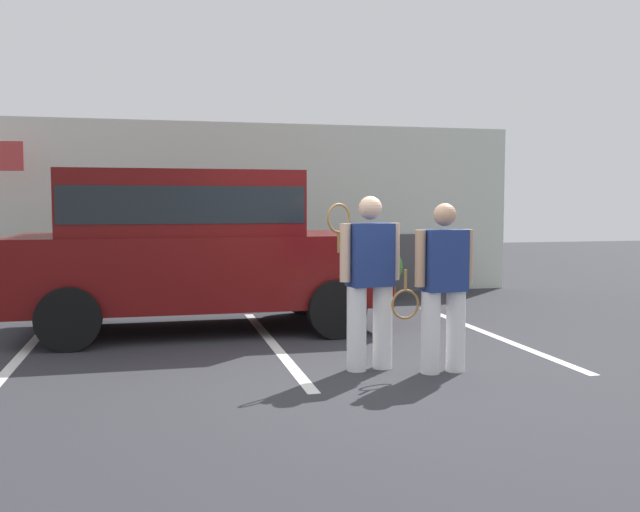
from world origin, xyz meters
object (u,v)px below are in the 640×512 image
at_px(parked_suv, 194,242).
at_px(tennis_player_woman, 443,286).
at_px(tennis_player_man, 369,279).
at_px(potted_plant_by_porch, 383,270).

height_order(parked_suv, tennis_player_woman, parked_suv).
xyz_separation_m(parked_suv, tennis_player_man, (1.57, -2.57, -0.25)).
relative_size(parked_suv, potted_plant_by_porch, 5.13).
relative_size(parked_suv, tennis_player_man, 2.68).
height_order(parked_suv, potted_plant_by_porch, parked_suv).
bearing_deg(tennis_player_woman, potted_plant_by_porch, -106.61).
xyz_separation_m(parked_suv, potted_plant_by_porch, (3.31, 2.21, -0.65)).
height_order(tennis_player_man, tennis_player_woman, tennis_player_man).
bearing_deg(potted_plant_by_porch, tennis_player_man, -110.04).
distance_m(tennis_player_man, tennis_player_woman, 0.72).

